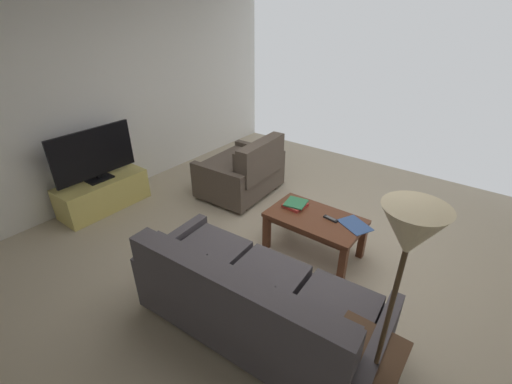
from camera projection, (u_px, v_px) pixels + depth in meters
name	position (u px, v px, depth m)	size (l,w,h in m)	color
ground_plane	(302.00, 254.00, 3.81)	(6.00, 5.91, 0.01)	#B7A88E
wall_right	(122.00, 96.00, 4.78)	(0.12, 5.91, 2.64)	white
sofa_main	(254.00, 302.00, 2.73)	(2.06, 1.00, 0.85)	black
loveseat_near	(244.00, 171.00, 4.87)	(0.94, 1.14, 0.87)	black
coffee_table	(315.00, 223.00, 3.66)	(1.00, 0.58, 0.47)	brown
end_table	(364.00, 360.00, 2.17)	(0.44, 0.44, 0.56)	#472D1C
floor_lamp	(405.00, 254.00, 1.64)	(0.31, 0.31, 1.65)	#47331E
tv_stand	(103.00, 194.00, 4.60)	(0.47, 1.14, 0.42)	#D8C666
flat_tv	(94.00, 154.00, 4.33)	(0.20, 1.07, 0.68)	black
book_stack	(295.00, 204.00, 3.80)	(0.26, 0.27, 0.05)	#C63833
tv_remote	(331.00, 219.00, 3.57)	(0.16, 0.06, 0.02)	black
loose_magazine	(355.00, 225.00, 3.48)	(0.22, 0.32, 0.01)	#385693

